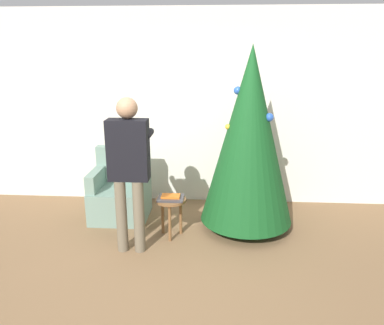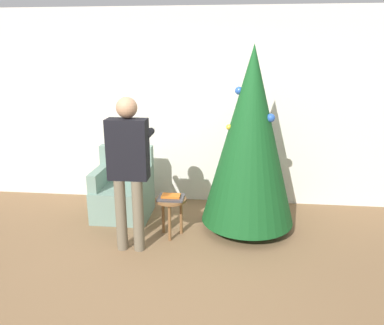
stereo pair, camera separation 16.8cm
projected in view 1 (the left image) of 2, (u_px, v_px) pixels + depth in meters
ground_plane at (153, 288)px, 3.51m from camera, size 14.00×14.00×0.00m
wall_back at (176, 109)px, 5.26m from camera, size 8.00×0.06×2.70m
christmas_tree at (249, 137)px, 4.39m from camera, size 1.12×1.12×2.22m
armchair at (121, 193)px, 4.96m from camera, size 0.72×0.68×0.91m
person_standing at (129, 162)px, 3.94m from camera, size 0.44×0.57×1.68m
side_stool at (171, 206)px, 4.39m from camera, size 0.36×0.36×0.48m
laptop at (171, 198)px, 4.36m from camera, size 0.30×0.25×0.02m
book at (171, 196)px, 4.36m from camera, size 0.22×0.14×0.02m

